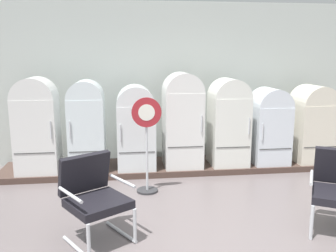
{
  "coord_description": "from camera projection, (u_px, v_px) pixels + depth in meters",
  "views": [
    {
      "loc": [
        -1.01,
        -3.22,
        2.06
      ],
      "look_at": [
        -0.25,
        2.75,
        0.85
      ],
      "focal_mm": 38.96,
      "sensor_mm": 36.0,
      "label": 1
    }
  ],
  "objects": [
    {
      "name": "back_wall",
      "position": [
        175.0,
        83.0,
        6.92
      ],
      "size": [
        11.76,
        0.12,
        2.98
      ],
      "color": "#BAC1BA",
      "rests_on": "ground"
    },
    {
      "name": "refrigerator_2",
      "position": [
        136.0,
        125.0,
        6.24
      ],
      "size": [
        0.64,
        0.7,
        1.42
      ],
      "color": "white",
      "rests_on": "display_plinth"
    },
    {
      "name": "refrigerator_6",
      "position": [
        312.0,
        122.0,
        6.64
      ],
      "size": [
        0.67,
        0.71,
        1.39
      ],
      "color": "silver",
      "rests_on": "display_plinth"
    },
    {
      "name": "refrigerator_4",
      "position": [
        229.0,
        119.0,
        6.42
      ],
      "size": [
        0.64,
        0.68,
        1.53
      ],
      "color": "white",
      "rests_on": "display_plinth"
    },
    {
      "name": "sign_stand",
      "position": [
        147.0,
        148.0,
        5.37
      ],
      "size": [
        0.44,
        0.32,
        1.44
      ],
      "color": "#2D2D30",
      "rests_on": "ground"
    },
    {
      "name": "refrigerator_3",
      "position": [
        182.0,
        117.0,
        6.31
      ],
      "size": [
        0.65,
        0.7,
        1.63
      ],
      "color": "white",
      "rests_on": "display_plinth"
    },
    {
      "name": "armchair_left",
      "position": [
        94.0,
        194.0,
        4.03
      ],
      "size": [
        0.87,
        0.9,
        0.95
      ],
      "color": "silver",
      "rests_on": "ground"
    },
    {
      "name": "display_plinth",
      "position": [
        180.0,
        166.0,
        6.59
      ],
      "size": [
        6.22,
        0.95,
        0.1
      ],
      "primitive_type": "cube",
      "color": "#4A372F",
      "rests_on": "ground"
    },
    {
      "name": "refrigerator_0",
      "position": [
        36.0,
        123.0,
        5.98
      ],
      "size": [
        0.68,
        0.61,
        1.58
      ],
      "color": "white",
      "rests_on": "display_plinth"
    },
    {
      "name": "refrigerator_1",
      "position": [
        87.0,
        123.0,
        6.1
      ],
      "size": [
        0.59,
        0.65,
        1.52
      ],
      "color": "white",
      "rests_on": "display_plinth"
    },
    {
      "name": "refrigerator_5",
      "position": [
        269.0,
        124.0,
        6.53
      ],
      "size": [
        0.63,
        0.68,
        1.35
      ],
      "color": "white",
      "rests_on": "display_plinth"
    }
  ]
}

